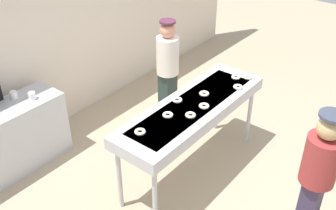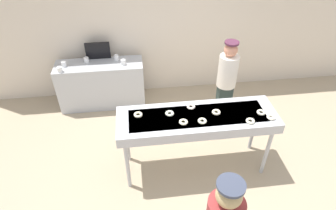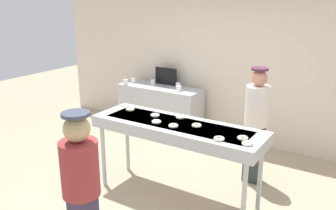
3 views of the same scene
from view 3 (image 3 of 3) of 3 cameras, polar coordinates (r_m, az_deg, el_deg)
ground_plane at (r=4.91m, az=1.32°, el=-14.18°), size 16.00×16.00×0.00m
back_wall at (r=6.35m, az=12.16°, el=7.48°), size 8.00×0.12×3.07m
fryer_conveyor at (r=4.50m, az=1.40°, el=-3.92°), size 2.22×0.69×1.02m
sugar_donut_0 at (r=3.99m, az=8.07°, el=-5.28°), size 0.14×0.14×0.04m
sugar_donut_1 at (r=4.33m, az=0.85°, el=-3.29°), size 0.16×0.16×0.04m
sugar_donut_2 at (r=4.98m, az=-5.99°, el=-0.68°), size 0.16×0.16×0.04m
sugar_donut_3 at (r=4.47m, az=-1.84°, el=-2.65°), size 0.13×0.13×0.04m
sugar_donut_4 at (r=3.93m, az=12.40°, el=-5.93°), size 0.15×0.15×0.04m
sugar_donut_5 at (r=4.64m, az=1.98°, el=-1.91°), size 0.17×0.17×0.04m
sugar_donut_6 at (r=4.36m, az=4.55°, el=-3.24°), size 0.14×0.14×0.04m
sugar_donut_7 at (r=4.71m, az=-2.06°, el=-1.62°), size 0.16×0.16×0.04m
sugar_donut_8 at (r=4.06m, az=11.70°, el=-5.13°), size 0.17×0.17×0.04m
worker_baker at (r=5.05m, az=13.72°, el=-2.32°), size 0.32×0.32×1.63m
customer_waiting at (r=3.44m, az=-13.57°, el=-11.90°), size 0.35×0.35×1.58m
prep_counter at (r=6.86m, az=-1.30°, el=-0.76°), size 1.61×0.53×0.90m
paper_cup_0 at (r=6.92m, az=-2.41°, el=3.68°), size 0.09×0.09×0.10m
paper_cup_1 at (r=7.07m, az=-5.47°, el=3.90°), size 0.09×0.09×0.10m
paper_cup_2 at (r=6.42m, az=1.70°, el=2.63°), size 0.09×0.09×0.10m
paper_cup_3 at (r=6.65m, az=1.60°, el=3.14°), size 0.09×0.09×0.10m
paper_cup_4 at (r=6.94m, az=-6.70°, el=3.61°), size 0.09×0.09×0.10m
menu_display at (r=6.88m, az=-0.33°, el=4.57°), size 0.45×0.04×0.32m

